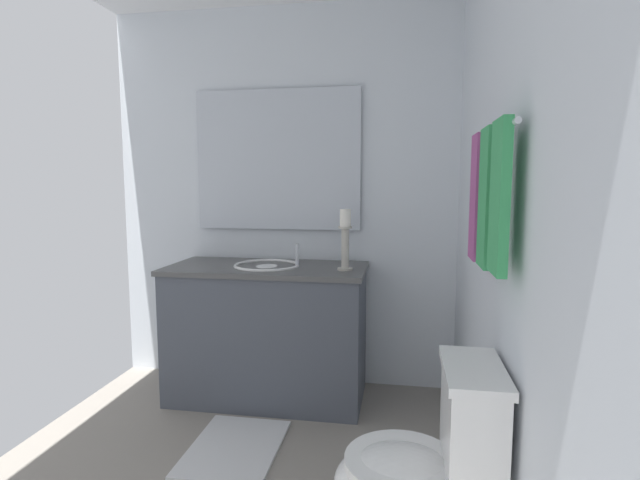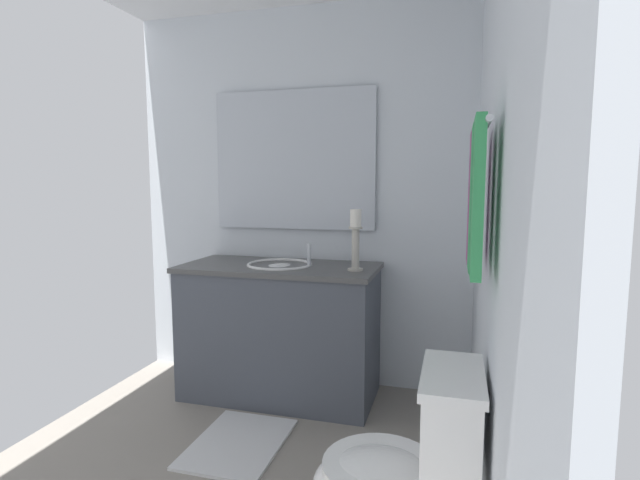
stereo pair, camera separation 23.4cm
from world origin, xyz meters
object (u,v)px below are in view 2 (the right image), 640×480
at_px(sink_basin, 280,271).
at_px(toilet, 401,480).
at_px(candle_holder_tall, 356,238).
at_px(towel_bar, 483,131).
at_px(towel_center, 475,199).
at_px(towel_near_corner, 478,198).
at_px(bath_mat, 238,443).
at_px(vanity_cabinet, 280,330).
at_px(towel_near_vanity, 473,198).
at_px(mirror, 293,160).

bearing_deg(sink_basin, toilet, 34.94).
bearing_deg(candle_holder_tall, towel_bar, 31.98).
height_order(towel_center, towel_near_corner, same).
bearing_deg(towel_bar, sink_basin, -133.63).
relative_size(candle_holder_tall, bath_mat, 0.59).
bearing_deg(sink_basin, vanity_cabinet, -90.00).
bearing_deg(sink_basin, towel_near_vanity, 52.96).
bearing_deg(candle_holder_tall, bath_mat, -40.50).
bearing_deg(sink_basin, candle_holder_tall, 83.41).
relative_size(vanity_cabinet, towel_center, 2.51).
distance_m(toilet, towel_near_vanity, 1.03).
bearing_deg(towel_near_corner, towel_center, 180.00).
height_order(towel_near_corner, bath_mat, towel_near_corner).
relative_size(sink_basin, towel_center, 0.83).
xyz_separation_m(sink_basin, toilet, (1.27, 0.89, -0.42)).
xyz_separation_m(towel_near_vanity, towel_center, (0.23, 0.00, 0.00)).
height_order(towel_near_vanity, bath_mat, towel_near_vanity).
height_order(toilet, bath_mat, toilet).
height_order(mirror, toilet, mirror).
bearing_deg(mirror, towel_center, 39.25).
height_order(vanity_cabinet, towel_center, towel_center).
bearing_deg(towel_bar, mirror, -140.29).
bearing_deg(vanity_cabinet, mirror, 179.99).
distance_m(toilet, towel_bar, 1.17).
bearing_deg(towel_near_corner, mirror, -145.19).
relative_size(towel_near_corner, bath_mat, 0.77).
bearing_deg(sink_basin, mirror, -179.80).
height_order(sink_basin, towel_bar, towel_bar).
bearing_deg(candle_holder_tall, towel_near_corner, 26.18).
height_order(sink_basin, bath_mat, sink_basin).
relative_size(candle_holder_tall, towel_bar, 0.50).
xyz_separation_m(toilet, towel_bar, (-0.21, 0.22, 1.13)).
height_order(mirror, bath_mat, mirror).
bearing_deg(mirror, towel_near_corner, 34.81).
bearing_deg(towel_center, mirror, -140.75).
distance_m(towel_bar, towel_near_vanity, 0.33).
bearing_deg(bath_mat, vanity_cabinet, -180.00).
height_order(candle_holder_tall, toilet, candle_holder_tall).
xyz_separation_m(mirror, towel_near_vanity, (1.11, 1.09, -0.20)).
relative_size(candle_holder_tall, towel_center, 0.73).
xyz_separation_m(candle_holder_tall, towel_near_corner, (1.24, 0.61, 0.27)).
distance_m(mirror, toilet, 2.11).
distance_m(vanity_cabinet, bath_mat, 0.75).
bearing_deg(towel_near_vanity, sink_basin, -127.04).
bearing_deg(mirror, toilet, 29.83).
bearing_deg(towel_center, towel_near_vanity, 180.00).
bearing_deg(toilet, towel_near_vanity, 155.49).
distance_m(candle_holder_tall, towel_center, 1.20).
xyz_separation_m(towel_center, bath_mat, (-0.43, -1.09, -1.27)).
xyz_separation_m(toilet, towel_center, (-0.21, 0.20, 0.91)).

